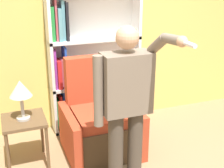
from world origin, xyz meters
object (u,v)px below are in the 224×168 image
person_standing (126,103)px  armchair (100,123)px  bookcase (85,65)px  side_table (24,126)px  table_lamp (20,90)px

person_standing → armchair: bearing=89.1°
bookcase → person_standing: bearing=-91.4°
armchair → bookcase: bearing=87.9°
armchair → side_table: 0.92m
bookcase → person_standing: 1.55m
person_standing → table_lamp: 1.24m
person_standing → side_table: 1.33m
bookcase → armchair: 0.88m
side_table → table_lamp: (-0.00, 0.00, 0.44)m
table_lamp → side_table: bearing=-26.6°
armchair → person_standing: person_standing is taller
bookcase → armchair: size_ratio=1.66×
armchair → table_lamp: 1.07m
bookcase → side_table: (-0.93, -0.70, -0.43)m
side_table → table_lamp: bearing=153.4°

